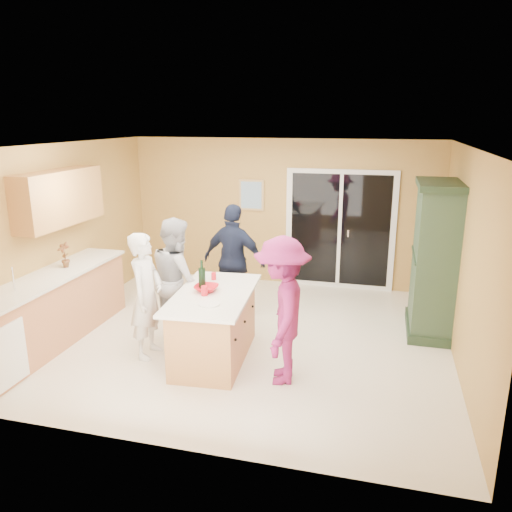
% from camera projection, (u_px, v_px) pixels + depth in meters
% --- Properties ---
extents(floor, '(5.50, 5.50, 0.00)m').
position_uv_depth(floor, '(244.00, 337.00, 6.94)').
color(floor, beige).
rests_on(floor, ground).
extents(ceiling, '(5.50, 5.00, 0.10)m').
position_uv_depth(ceiling, '(242.00, 146.00, 6.24)').
color(ceiling, white).
rests_on(ceiling, wall_back).
extents(wall_back, '(5.50, 0.10, 2.60)m').
position_uv_depth(wall_back, '(281.00, 213.00, 8.92)').
color(wall_back, '#D8B359').
rests_on(wall_back, ground).
extents(wall_front, '(5.50, 0.10, 2.60)m').
position_uv_depth(wall_front, '(163.00, 317.00, 4.26)').
color(wall_front, '#D8B359').
rests_on(wall_front, ground).
extents(wall_left, '(0.10, 5.00, 2.60)m').
position_uv_depth(wall_left, '(62.00, 235.00, 7.25)').
color(wall_left, '#D8B359').
rests_on(wall_left, ground).
extents(wall_right, '(0.10, 5.00, 2.60)m').
position_uv_depth(wall_right, '(465.00, 261.00, 5.93)').
color(wall_right, '#D8B359').
rests_on(wall_right, ground).
extents(left_cabinet_run, '(0.65, 3.05, 1.24)m').
position_uv_depth(left_cabinet_run, '(39.00, 317.00, 6.43)').
color(left_cabinet_run, '#B97248').
rests_on(left_cabinet_run, floor).
extents(upper_cabinets, '(0.35, 1.60, 0.75)m').
position_uv_depth(upper_cabinets, '(59.00, 198.00, 6.87)').
color(upper_cabinets, '#B97248').
rests_on(upper_cabinets, wall_left).
extents(sliding_door, '(1.90, 0.07, 2.10)m').
position_uv_depth(sliding_door, '(340.00, 230.00, 8.70)').
color(sliding_door, silver).
rests_on(sliding_door, floor).
extents(framed_picture, '(0.46, 0.04, 0.56)m').
position_uv_depth(framed_picture, '(251.00, 195.00, 8.95)').
color(framed_picture, tan).
rests_on(framed_picture, wall_back).
extents(kitchen_island, '(1.02, 1.73, 0.87)m').
position_uv_depth(kitchen_island, '(214.00, 328.00, 6.22)').
color(kitchen_island, '#B97248').
rests_on(kitchen_island, floor).
extents(green_hutch, '(0.61, 1.16, 2.13)m').
position_uv_depth(green_hutch, '(434.00, 261.00, 6.86)').
color(green_hutch, '#1F3220').
rests_on(green_hutch, floor).
extents(woman_white, '(0.40, 0.59, 1.60)m').
position_uv_depth(woman_white, '(146.00, 296.00, 6.21)').
color(woman_white, white).
rests_on(woman_white, floor).
extents(woman_grey, '(0.99, 1.03, 1.68)m').
position_uv_depth(woman_grey, '(177.00, 279.00, 6.72)').
color(woman_grey, '#A4A4A6').
rests_on(woman_grey, floor).
extents(woman_navy, '(1.07, 0.60, 1.72)m').
position_uv_depth(woman_navy, '(234.00, 261.00, 7.51)').
color(woman_navy, '#191C37').
rests_on(woman_navy, floor).
extents(woman_magenta, '(0.78, 1.18, 1.70)m').
position_uv_depth(woman_magenta, '(282.00, 311.00, 5.59)').
color(woman_magenta, '#8A1E63').
rests_on(woman_magenta, floor).
extents(serving_bowl, '(0.32, 0.32, 0.07)m').
position_uv_depth(serving_bowl, '(206.00, 288.00, 6.15)').
color(serving_bowl, red).
rests_on(serving_bowl, kitchen_island).
extents(tulip_vase, '(0.21, 0.17, 0.36)m').
position_uv_depth(tulip_vase, '(65.00, 255.00, 6.86)').
color(tulip_vase, '#AD111E').
rests_on(tulip_vase, left_cabinet_run).
extents(tumbler_near, '(0.08, 0.08, 0.10)m').
position_uv_depth(tumbler_near, '(214.00, 276.00, 6.58)').
color(tumbler_near, red).
rests_on(tumbler_near, kitchen_island).
extents(tumbler_far, '(0.10, 0.10, 0.12)m').
position_uv_depth(tumbler_far, '(204.00, 291.00, 5.99)').
color(tumbler_far, red).
rests_on(tumbler_far, kitchen_island).
extents(wine_bottle, '(0.09, 0.09, 0.37)m').
position_uv_depth(wine_bottle, '(202.00, 278.00, 6.19)').
color(wine_bottle, black).
rests_on(wine_bottle, kitchen_island).
extents(white_plate, '(0.30, 0.30, 0.02)m').
position_uv_depth(white_plate, '(209.00, 304.00, 5.71)').
color(white_plate, silver).
rests_on(white_plate, kitchen_island).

